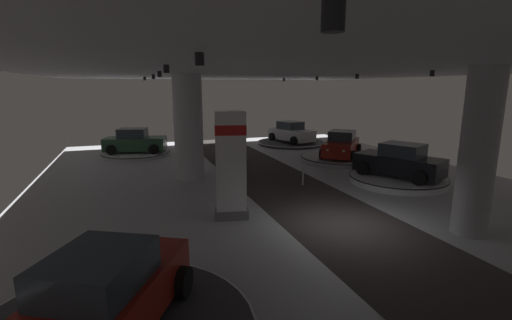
{
  "coord_description": "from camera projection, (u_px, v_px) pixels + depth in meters",
  "views": [
    {
      "loc": [
        -7.05,
        -10.32,
        4.86
      ],
      "look_at": [
        -1.42,
        5.47,
        1.4
      ],
      "focal_mm": 25.05,
      "sensor_mm": 36.0,
      "label": 1
    }
  ],
  "objects": [
    {
      "name": "display_platform_far_right",
      "position": [
        341.0,
        158.0,
        24.11
      ],
      "size": [
        5.39,
        5.39,
        0.25
      ],
      "color": "#B7B7BC",
      "rests_on": "ground"
    },
    {
      "name": "ceiling_with_spotlights",
      "position": [
        353.0,
        65.0,
        11.7
      ],
      "size": [
        24.0,
        44.0,
        0.39
      ],
      "color": "silver"
    },
    {
      "name": "display_car_deep_left",
      "position": [
        135.0,
        141.0,
        25.59
      ],
      "size": [
        4.51,
        3.02,
        1.71
      ],
      "color": "#2D5638",
      "rests_on": "display_platform_deep_left"
    },
    {
      "name": "display_car_mid_right",
      "position": [
        399.0,
        162.0,
        18.11
      ],
      "size": [
        3.53,
        4.57,
        1.71
      ],
      "color": "black",
      "rests_on": "display_platform_mid_right"
    },
    {
      "name": "display_car_deep_right",
      "position": [
        291.0,
        133.0,
        30.46
      ],
      "size": [
        3.11,
        4.53,
        1.71
      ],
      "color": "silver",
      "rests_on": "display_platform_deep_right"
    },
    {
      "name": "stanchion_a",
      "position": [
        303.0,
        179.0,
        17.72
      ],
      "size": [
        0.28,
        0.28,
        1.01
      ],
      "color": "#333338",
      "rests_on": "ground"
    },
    {
      "name": "column_left",
      "position": [
        188.0,
        127.0,
        18.75
      ],
      "size": [
        1.51,
        1.51,
        5.5
      ],
      "color": "silver",
      "rests_on": "ground"
    },
    {
      "name": "display_car_near_left",
      "position": [
        104.0,
        298.0,
        6.63
      ],
      "size": [
        3.64,
        4.55,
        1.71
      ],
      "color": "maroon",
      "rests_on": "display_platform_near_left"
    },
    {
      "name": "visitor_walking_near",
      "position": [
        235.0,
        155.0,
        20.94
      ],
      "size": [
        0.32,
        0.32,
        1.59
      ],
      "color": "black",
      "rests_on": "ground"
    },
    {
      "name": "ground",
      "position": [
        344.0,
        225.0,
        12.82
      ],
      "size": [
        24.0,
        44.0,
        0.06
      ],
      "color": "#B2B2B7"
    },
    {
      "name": "brand_sign_pylon",
      "position": [
        231.0,
        164.0,
        13.03
      ],
      "size": [
        1.38,
        0.91,
        4.0
      ],
      "color": "slate",
      "rests_on": "ground"
    },
    {
      "name": "display_car_far_right",
      "position": [
        341.0,
        145.0,
        23.96
      ],
      "size": [
        4.16,
        4.31,
        1.71
      ],
      "color": "maroon",
      "rests_on": "display_platform_far_right"
    },
    {
      "name": "display_platform_mid_right",
      "position": [
        397.0,
        179.0,
        18.31
      ],
      "size": [
        4.81,
        4.81,
        0.35
      ],
      "color": "silver",
      "rests_on": "ground"
    },
    {
      "name": "column_right",
      "position": [
        478.0,
        153.0,
        11.56
      ],
      "size": [
        1.12,
        1.12,
        5.5
      ],
      "color": "#ADADB2",
      "rests_on": "ground"
    },
    {
      "name": "display_platform_deep_right",
      "position": [
        291.0,
        143.0,
        30.62
      ],
      "size": [
        5.76,
        5.76,
        0.24
      ],
      "color": "#333338",
      "rests_on": "ground"
    },
    {
      "name": "display_platform_deep_left",
      "position": [
        136.0,
        153.0,
        25.77
      ],
      "size": [
        4.76,
        4.76,
        0.23
      ],
      "color": "silver",
      "rests_on": "ground"
    }
  ]
}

